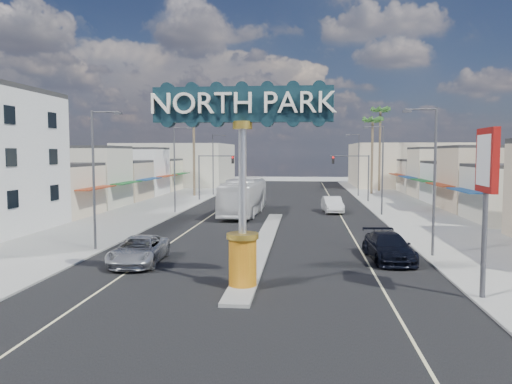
% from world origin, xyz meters
% --- Properties ---
extents(ground, '(160.00, 160.00, 0.00)m').
position_xyz_m(ground, '(0.00, 30.00, 0.00)').
color(ground, gray).
rests_on(ground, ground).
extents(road, '(20.00, 120.00, 0.01)m').
position_xyz_m(road, '(0.00, 30.00, 0.01)').
color(road, black).
rests_on(road, ground).
extents(median_island, '(1.30, 30.00, 0.16)m').
position_xyz_m(median_island, '(0.00, 14.00, 0.08)').
color(median_island, gray).
rests_on(median_island, ground).
extents(sidewalk_left, '(8.00, 120.00, 0.12)m').
position_xyz_m(sidewalk_left, '(-14.00, 30.00, 0.06)').
color(sidewalk_left, gray).
rests_on(sidewalk_left, ground).
extents(sidewalk_right, '(8.00, 120.00, 0.12)m').
position_xyz_m(sidewalk_right, '(14.00, 30.00, 0.06)').
color(sidewalk_right, gray).
rests_on(sidewalk_right, ground).
extents(storefront_row_left, '(12.00, 42.00, 6.00)m').
position_xyz_m(storefront_row_left, '(-24.00, 43.00, 3.00)').
color(storefront_row_left, beige).
rests_on(storefront_row_left, ground).
extents(storefront_row_right, '(12.00, 42.00, 6.00)m').
position_xyz_m(storefront_row_right, '(24.00, 43.00, 3.00)').
color(storefront_row_right, '#B7B29E').
rests_on(storefront_row_right, ground).
extents(backdrop_far_left, '(20.00, 20.00, 8.00)m').
position_xyz_m(backdrop_far_left, '(-22.00, 75.00, 4.00)').
color(backdrop_far_left, '#B7B29E').
rests_on(backdrop_far_left, ground).
extents(backdrop_far_right, '(20.00, 20.00, 8.00)m').
position_xyz_m(backdrop_far_right, '(22.00, 75.00, 4.00)').
color(backdrop_far_right, beige).
rests_on(backdrop_far_right, ground).
extents(gateway_sign, '(8.20, 1.50, 9.15)m').
position_xyz_m(gateway_sign, '(0.00, 1.98, 5.93)').
color(gateway_sign, '#CC630F').
rests_on(gateway_sign, median_island).
extents(traffic_signal_left, '(5.09, 0.45, 6.00)m').
position_xyz_m(traffic_signal_left, '(-9.18, 43.99, 4.27)').
color(traffic_signal_left, '#47474C').
rests_on(traffic_signal_left, ground).
extents(traffic_signal_right, '(5.09, 0.45, 6.00)m').
position_xyz_m(traffic_signal_right, '(9.18, 43.99, 4.27)').
color(traffic_signal_right, '#47474C').
rests_on(traffic_signal_right, ground).
extents(streetlight_l_near, '(2.03, 0.22, 9.00)m').
position_xyz_m(streetlight_l_near, '(-10.43, 10.00, 5.07)').
color(streetlight_l_near, '#47474C').
rests_on(streetlight_l_near, ground).
extents(streetlight_l_mid, '(2.03, 0.22, 9.00)m').
position_xyz_m(streetlight_l_mid, '(-10.43, 30.00, 5.07)').
color(streetlight_l_mid, '#47474C').
rests_on(streetlight_l_mid, ground).
extents(streetlight_l_far, '(2.03, 0.22, 9.00)m').
position_xyz_m(streetlight_l_far, '(-10.43, 52.00, 5.07)').
color(streetlight_l_far, '#47474C').
rests_on(streetlight_l_far, ground).
extents(streetlight_r_near, '(2.03, 0.22, 9.00)m').
position_xyz_m(streetlight_r_near, '(10.43, 10.00, 5.07)').
color(streetlight_r_near, '#47474C').
rests_on(streetlight_r_near, ground).
extents(streetlight_r_mid, '(2.03, 0.22, 9.00)m').
position_xyz_m(streetlight_r_mid, '(10.43, 30.00, 5.07)').
color(streetlight_r_mid, '#47474C').
rests_on(streetlight_r_mid, ground).
extents(streetlight_r_far, '(2.03, 0.22, 9.00)m').
position_xyz_m(streetlight_r_far, '(10.43, 52.00, 5.07)').
color(streetlight_r_far, '#47474C').
rests_on(streetlight_r_far, ground).
extents(palm_left_far, '(2.60, 2.60, 13.10)m').
position_xyz_m(palm_left_far, '(-13.00, 50.00, 11.50)').
color(palm_left_far, brown).
rests_on(palm_left_far, ground).
extents(palm_right_mid, '(2.60, 2.60, 12.10)m').
position_xyz_m(palm_right_mid, '(13.00, 56.00, 10.60)').
color(palm_right_mid, brown).
rests_on(palm_right_mid, ground).
extents(palm_right_far, '(2.60, 2.60, 14.10)m').
position_xyz_m(palm_right_far, '(15.00, 62.00, 12.39)').
color(palm_right_far, brown).
rests_on(palm_right_far, ground).
extents(suv_left, '(2.85, 5.70, 1.55)m').
position_xyz_m(suv_left, '(-6.53, 6.58, 0.78)').
color(suv_left, '#B2B3B7').
rests_on(suv_left, ground).
extents(suv_right, '(2.78, 5.76, 1.62)m').
position_xyz_m(suv_right, '(7.77, 8.80, 0.81)').
color(suv_right, black).
rests_on(suv_right, ground).
extents(car_parked_right, '(2.27, 5.31, 1.70)m').
position_xyz_m(car_parked_right, '(5.80, 32.23, 0.85)').
color(car_parked_right, silver).
rests_on(car_parked_right, ground).
extents(city_bus, '(3.55, 13.24, 3.66)m').
position_xyz_m(city_bus, '(-3.31, 29.64, 1.83)').
color(city_bus, silver).
rests_on(city_bus, ground).
extents(bank_pylon_sign, '(0.40, 2.28, 7.26)m').
position_xyz_m(bank_pylon_sign, '(10.49, 1.20, 5.61)').
color(bank_pylon_sign, '#47474C').
rests_on(bank_pylon_sign, sidewalk_right).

